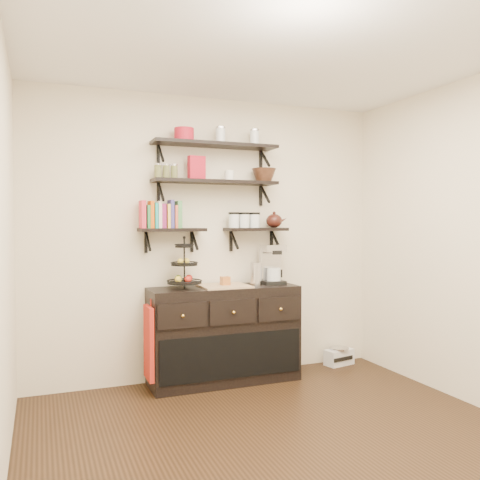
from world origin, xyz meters
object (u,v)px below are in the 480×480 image
Objects in this scene: coffee_maker at (272,265)px; radio at (339,356)px; sideboard at (224,334)px; fruit_stand at (185,271)px.

coffee_maker is 1.17× the size of radio.
sideboard is 3.62× the size of coffee_maker.
coffee_maker is (0.89, 0.02, 0.03)m from fruit_stand.
coffee_maker is at bearing 172.56° from radio.
coffee_maker is at bearing 1.51° from fruit_stand.
sideboard is at bearing -174.89° from coffee_maker.
coffee_maker reaches higher than sideboard.
sideboard is 0.71m from fruit_stand.
sideboard reaches higher than radio.
fruit_stand is 1.18× the size of coffee_maker.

